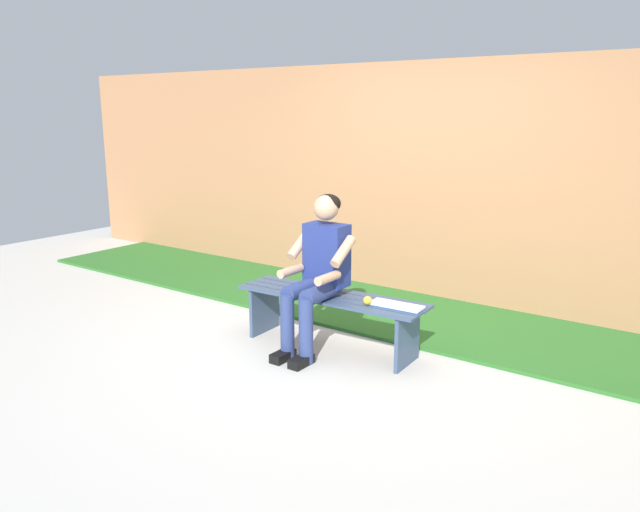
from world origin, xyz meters
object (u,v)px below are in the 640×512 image
Objects in this scene: bench_near at (331,308)px; book_open at (396,306)px; person_seated at (318,267)px; apple at (368,301)px.

bench_near is 0.59m from book_open.
person_seated is (0.06, 0.10, 0.35)m from bench_near.
apple reaches higher than bench_near.
apple is 0.17× the size of book_open.
apple is at bearing 19.67° from book_open.
book_open is (-0.20, -0.08, -0.02)m from apple.
bench_near is at bearing -8.22° from apple.
book_open is at bearing -157.69° from apple.
bench_near is 23.08× the size of apple.
person_seated is 2.99× the size of book_open.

